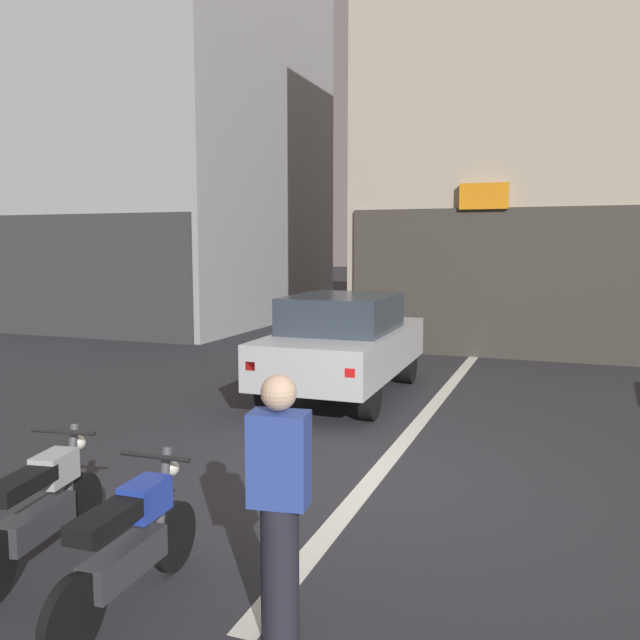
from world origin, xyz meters
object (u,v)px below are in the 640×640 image
Objects in this scene: motorcycle_blue_row_left_mid at (130,544)px; motorcycle_silver_row_leftmost at (41,507)px; car_silver_crossing_near at (344,342)px; person_by_motorcycles at (279,505)px.

motorcycle_silver_row_leftmost is at bearing 165.06° from motorcycle_blue_row_left_mid.
motorcycle_blue_row_left_mid is at bearing -84.38° from car_silver_crossing_near.
car_silver_crossing_near is 2.47× the size of motorcycle_blue_row_left_mid.
person_by_motorcycles is at bearing -75.00° from car_silver_crossing_near.
motorcycle_blue_row_left_mid is (1.01, -0.27, 0.00)m from motorcycle_silver_row_leftmost.
car_silver_crossing_near is 6.16m from motorcycle_silver_row_leftmost.
person_by_motorcycles is at bearing 3.18° from motorcycle_blue_row_left_mid.
motorcycle_silver_row_leftmost is 0.99× the size of person_by_motorcycles.
car_silver_crossing_near is 2.49× the size of motorcycle_silver_row_leftmost.
motorcycle_blue_row_left_mid is at bearing -176.82° from person_by_motorcycles.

